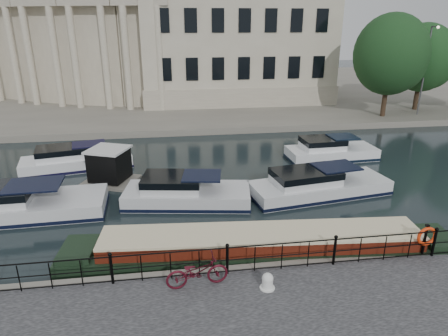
% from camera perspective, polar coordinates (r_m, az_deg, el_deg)
% --- Properties ---
extents(ground_plane, '(160.00, 160.00, 0.00)m').
position_cam_1_polar(ground_plane, '(16.99, -0.71, -11.98)').
color(ground_plane, black).
rests_on(ground_plane, ground).
extents(far_bank, '(120.00, 42.00, 0.55)m').
position_cam_1_polar(far_bank, '(53.99, -6.30, 10.88)').
color(far_bank, '#6B665B').
rests_on(far_bank, ground_plane).
extents(railing, '(24.14, 0.14, 1.22)m').
position_cam_1_polar(railing, '(14.47, 0.47, -12.69)').
color(railing, black).
rests_on(railing, near_quay).
extents(civic_building, '(53.55, 31.84, 16.85)m').
position_cam_1_polar(civic_building, '(48.99, -7.63, 17.83)').
color(civic_building, '#ADA38C').
rests_on(civic_building, far_bank).
extents(bicycle, '(2.20, 0.98, 1.12)m').
position_cam_1_polar(bicycle, '(13.97, -3.86, -14.55)').
color(bicycle, '#440C17').
rests_on(bicycle, near_quay).
extents(mooring_bollard, '(0.52, 0.52, 0.58)m').
position_cam_1_polar(mooring_bollard, '(14.06, 6.24, -15.80)').
color(mooring_bollard, silver).
rests_on(mooring_bollard, near_quay).
extents(life_ring_post, '(0.79, 0.20, 1.29)m').
position_cam_1_polar(life_ring_post, '(17.23, 26.96, -8.74)').
color(life_ring_post, black).
rests_on(life_ring_post, near_quay).
extents(narrowboat, '(16.06, 3.39, 1.58)m').
position_cam_1_polar(narrowboat, '(16.53, 5.34, -11.59)').
color(narrowboat, black).
rests_on(narrowboat, ground_plane).
extents(harbour_hut, '(3.58, 3.32, 2.18)m').
position_cam_1_polar(harbour_hut, '(24.43, -16.01, 0.10)').
color(harbour_hut, '#6B665B').
rests_on(harbour_hut, ground_plane).
extents(cabin_cruisers, '(26.39, 10.03, 1.99)m').
position_cam_1_polar(cabin_cruisers, '(22.92, -6.83, -2.14)').
color(cabin_cruisers, silver).
rests_on(cabin_cruisers, ground_plane).
extents(trees, '(16.35, 8.61, 9.97)m').
position_cam_1_polar(trees, '(43.71, 28.39, 13.98)').
color(trees, black).
rests_on(trees, far_bank).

